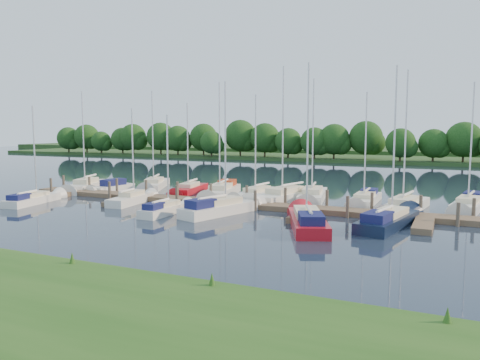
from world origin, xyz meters
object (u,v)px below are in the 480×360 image
at_px(dock, 218,204).
at_px(sailboat_n_5, 257,195).
at_px(sailboat_n_0, 86,187).
at_px(sailboat_s_2, 166,210).
at_px(motorboat, 112,188).

distance_m(dock, sailboat_n_5, 5.66).
relative_size(sailboat_n_0, sailboat_s_2, 1.37).
xyz_separation_m(motorboat, sailboat_n_5, (15.47, 1.65, -0.05)).
relative_size(dock, sailboat_s_2, 5.16).
bearing_deg(dock, sailboat_n_0, 169.09).
relative_size(dock, motorboat, 7.33).
height_order(dock, sailboat_s_2, sailboat_s_2).
relative_size(sailboat_n_5, sailboat_s_2, 1.27).
bearing_deg(sailboat_n_5, sailboat_s_2, 79.67).
xyz_separation_m(motorboat, sailboat_s_2, (12.36, -8.64, -0.01)).
height_order(dock, sailboat_n_5, sailboat_n_5).
bearing_deg(dock, sailboat_n_5, 78.23).
relative_size(sailboat_n_0, motorboat, 1.95).
bearing_deg(sailboat_n_5, motorboat, 12.55).
height_order(motorboat, sailboat_s_2, sailboat_s_2).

